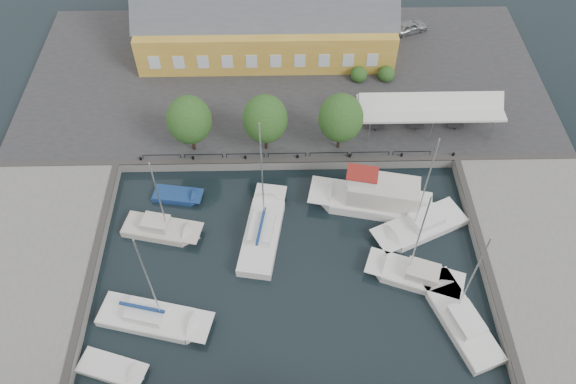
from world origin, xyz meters
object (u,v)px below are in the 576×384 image
object	(u,v)px
car_silver	(410,27)
west_boat_d	(153,319)
east_boat_b	(417,277)
west_boat_b	(161,230)
center_sailboat	(263,233)
trawler	(376,199)
tent_canopy	(430,108)
warehouse	(261,21)
launch_nw	(177,196)
east_boat_c	(461,322)
car_red	(194,119)
east_boat_a	(421,227)
launch_sw	(112,369)

from	to	relation	value
car_silver	west_boat_d	distance (m)	44.72
east_boat_b	west_boat_b	world-z (taller)	east_boat_b
center_sailboat	trawler	bearing A→B (deg)	16.97
tent_canopy	west_boat_b	bearing A→B (deg)	-155.35
warehouse	center_sailboat	distance (m)	26.31
center_sailboat	launch_nw	bearing A→B (deg)	150.77
car_silver	center_sailboat	bearing A→B (deg)	127.47
trawler	east_boat_c	bearing A→B (deg)	-65.60
east_boat_b	launch_nw	xyz separation A→B (m)	(-20.81, 9.12, -0.17)
east_boat_b	warehouse	bearing A→B (deg)	113.19
car_red	launch_nw	xyz separation A→B (m)	(-1.00, -8.76, -1.53)
warehouse	launch_nw	size ratio (longest dim) A/B	5.90
car_silver	center_sailboat	world-z (taller)	center_sailboat
east_boat_a	launch_nw	size ratio (longest dim) A/B	2.52
launch_nw	launch_sw	bearing A→B (deg)	-100.62
east_boat_a	west_boat_d	bearing A→B (deg)	-159.36
car_red	launch_nw	distance (m)	8.94
warehouse	west_boat_d	xyz separation A→B (m)	(-8.26, -34.04, -4.16)
west_boat_b	launch_sw	size ratio (longest dim) A/B	1.78
launch_sw	tent_canopy	bearing A→B (deg)	41.37
center_sailboat	west_boat_b	bearing A→B (deg)	176.61
launch_nw	trawler	bearing A→B (deg)	-4.28
launch_sw	launch_nw	bearing A→B (deg)	79.38
warehouse	car_red	size ratio (longest dim) A/B	7.59
car_silver	east_boat_a	world-z (taller)	east_boat_a
car_red	center_sailboat	xyz separation A→B (m)	(7.01, -13.23, -1.26)
warehouse	car_red	bearing A→B (deg)	-117.68
tent_canopy	launch_sw	size ratio (longest dim) A/B	2.55
launch_sw	launch_nw	distance (m)	16.73
launch_sw	car_silver	bearing A→B (deg)	55.07
warehouse	car_red	world-z (taller)	warehouse
tent_canopy	center_sailboat	world-z (taller)	center_sailboat
warehouse	launch_nw	distance (m)	23.26
east_boat_a	east_boat_b	world-z (taller)	east_boat_a
car_red	west_boat_b	size ratio (longest dim) A/B	0.38
tent_canopy	car_red	size ratio (longest dim) A/B	3.72
car_red	west_boat_d	xyz separation A→B (m)	(-1.56, -21.27, -1.35)
east_boat_c	launch_sw	size ratio (longest dim) A/B	2.03
east_boat_b	east_boat_c	world-z (taller)	east_boat_c
car_silver	east_boat_c	size ratio (longest dim) A/B	0.40
tent_canopy	east_boat_c	world-z (taller)	east_boat_c
east_boat_a	east_boat_c	size ratio (longest dim) A/B	1.10
trawler	launch_nw	world-z (taller)	trawler
car_silver	car_red	distance (m)	28.60
tent_canopy	east_boat_c	size ratio (longest dim) A/B	1.26
warehouse	car_silver	size ratio (longest dim) A/B	6.48
east_boat_b	west_boat_b	bearing A→B (deg)	166.66
launch_nw	west_boat_b	bearing A→B (deg)	-104.24
east_boat_c	west_boat_d	bearing A→B (deg)	178.33
tent_canopy	east_boat_b	xyz separation A→B (m)	(-3.47, -16.78, -3.42)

